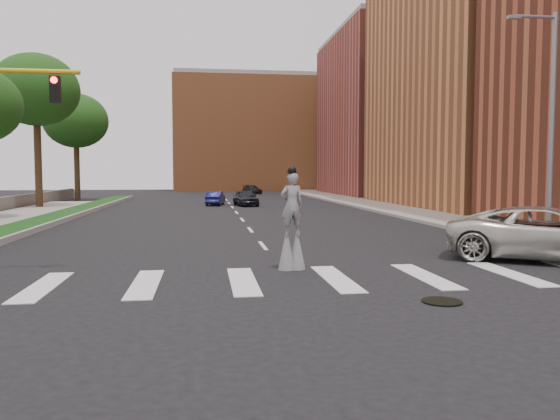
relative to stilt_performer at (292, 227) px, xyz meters
The scene contains 16 objects.
ground_plane 2.92m from the stilt_performer, 96.64° to the right, with size 160.00×160.00×0.00m, color black.
grass_median 21.06m from the stilt_performer, 124.15° to the left, with size 2.00×60.00×0.25m, color #113C11.
median_curb 20.48m from the stilt_performer, 121.72° to the left, with size 0.20×60.00×0.28m, color gray.
sidewalk_right 25.53m from the stilt_performer, 61.43° to the left, with size 5.00×90.00×0.18m, color gray.
manhole 5.48m from the stilt_performer, 59.63° to the right, with size 0.90×0.90×0.04m, color black.
building_mid 36.55m from the stilt_performer, 51.62° to the left, with size 16.00×22.00×24.00m, color #C46F3D.
building_far 56.47m from the stilt_performer, 67.11° to the left, with size 16.00×22.00×20.00m, color #A7483D.
building_backdrop 76.01m from the stilt_performer, 85.68° to the left, with size 26.00×14.00×18.00m, color #C46F3D.
streetlight 11.70m from the stilt_performer, 17.78° to the left, with size 2.05×0.20×9.00m.
stilt_performer is the anchor object (origin of this frame).
suv_crossing 8.71m from the stilt_performer, ahead, with size 2.98×6.45×1.79m, color beige.
car_near 31.18m from the stilt_performer, 88.24° to the left, with size 1.65×4.11×1.40m, color black.
car_mid 32.43m from the stilt_performer, 92.88° to the left, with size 1.27×3.65×1.20m, color #171751.
car_far 57.09m from the stilt_performer, 86.23° to the left, with size 1.65×4.05×1.18m, color black.
tree_4 34.41m from the stilt_performer, 117.92° to the left, with size 6.66×6.66×12.24m.
tree_5 45.69m from the stilt_performer, 110.15° to the left, with size 6.50×6.50×10.93m.
Camera 1 is at (-2.30, -13.52, 2.94)m, focal length 35.00 mm.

